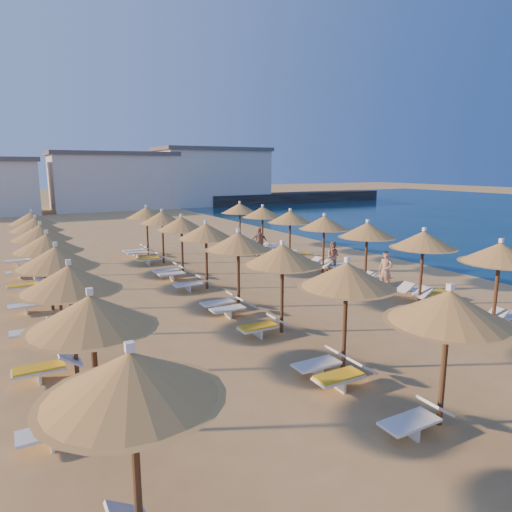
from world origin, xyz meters
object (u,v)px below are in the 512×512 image
jetty (297,197)px  beachgoer_c (259,242)px  parasol_row_east (393,236)px  beachgoer_b (334,257)px  beachgoer_a (385,271)px  parasol_row_west (258,249)px

jetty → beachgoer_c: (-26.48, -35.18, 0.14)m
parasol_row_east → beachgoer_b: (0.60, 4.64, -1.77)m
beachgoer_b → jetty: bearing=103.1°
jetty → parasol_row_east: (-25.78, -45.47, 1.82)m
jetty → beachgoer_b: beachgoer_b is taller
beachgoer_b → beachgoer_c: 5.80m
parasol_row_east → beachgoer_a: parasol_row_east is taller
beachgoer_b → parasol_row_east: bearing=-52.6°
jetty → beachgoer_c: 44.03m
beachgoer_b → beachgoer_c: bearing=147.7°
beachgoer_c → beachgoer_a: bearing=-65.8°
beachgoer_a → jetty: bearing=128.4°
beachgoer_b → beachgoer_a: bearing=-48.7°
parasol_row_east → beachgoer_c: parasol_row_east is taller
parasol_row_west → beachgoer_c: size_ratio=17.48×
jetty → beachgoer_a: (-25.42, -44.78, 0.13)m
beachgoer_c → beachgoer_b: bearing=-59.2°
jetty → parasol_row_east: parasol_row_east is taller
parasol_row_west → beachgoer_a: size_ratio=17.71×
jetty → parasol_row_east: bearing=-120.8°
beachgoer_b → beachgoer_c: (-1.30, 5.66, 0.09)m
parasol_row_west → parasol_row_east: bearing=0.0°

